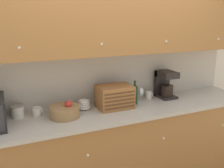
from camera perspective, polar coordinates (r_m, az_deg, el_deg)
The scene contains 14 objects.
ground_plane at distance 3.54m, azimuth -1.54°, elevation -18.72°, with size 24.00×24.00×0.00m, color tan.
wall_back at distance 3.05m, azimuth -1.92°, elevation 2.40°, with size 5.96×0.06×2.60m.
counter_unit at distance 3.04m, azimuth 0.76°, elevation -14.28°, with size 3.58×0.67×0.95m.
backsplash_panel at distance 3.03m, azimuth -1.66°, elevation 1.53°, with size 3.56×0.01×0.62m.
upper_cabinets at distance 2.85m, azimuth 2.82°, elevation 14.38°, with size 3.56×0.39×0.74m.
storage_canister at distance 2.79m, azimuth -20.79°, elevation -5.86°, with size 0.14×0.14×0.13m.
mug_blue_second at distance 2.78m, azimuth -16.73°, elevation -6.01°, with size 0.10×0.09×0.09m.
fruit_basket at distance 2.67m, azimuth -10.78°, elevation -6.14°, with size 0.31×0.31×0.18m.
bowl_stack_on_counter at distance 2.86m, azimuth -6.38°, elevation -4.68°, with size 0.15×0.15×0.12m.
bread_box at distance 2.86m, azimuth 0.58°, elevation -2.94°, with size 0.39×0.29×0.26m.
wine_bottle at distance 3.01m, azimuth 5.21°, elevation -2.15°, with size 0.07×0.07×0.29m.
wine_glass at distance 3.09m, azimuth 6.63°, elevation -1.90°, with size 0.07×0.07×0.18m.
mug at distance 3.25m, azimuth 8.45°, elevation -2.47°, with size 0.09×0.08×0.09m.
coffee_maker at distance 3.32m, azimuth 12.05°, elevation 0.05°, with size 0.21×0.26×0.35m.
Camera 1 is at (-1.11, -2.74, 1.96)m, focal length 40.00 mm.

